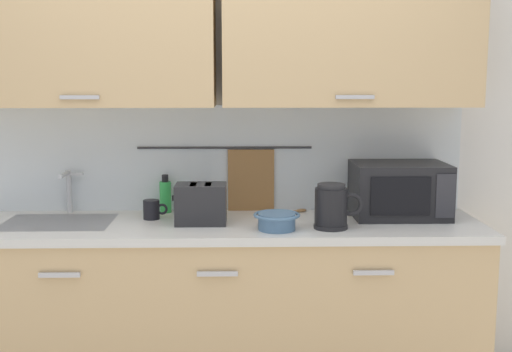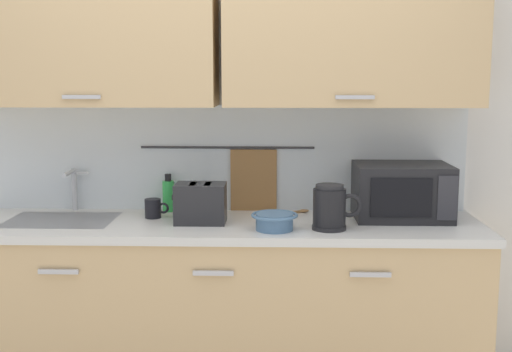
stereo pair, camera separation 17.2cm
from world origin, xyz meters
name	(u,v)px [view 2 (the right image)]	position (x,y,z in m)	size (l,w,h in m)	color
counter_unit	(218,310)	(-0.01, 0.30, 0.46)	(2.53, 0.64, 0.90)	tan
back_wall_assembly	(222,91)	(0.00, 0.53, 1.52)	(3.70, 0.41, 2.50)	silver
sink_faucet	(73,184)	(-0.78, 0.53, 1.04)	(0.09, 0.17, 0.22)	#B2B5BA
microwave	(402,191)	(0.89, 0.41, 1.04)	(0.46, 0.35, 0.27)	black
electric_kettle	(330,208)	(0.52, 0.16, 1.00)	(0.23, 0.16, 0.21)	black
dish_soap_bottle	(168,195)	(-0.28, 0.54, 0.99)	(0.06, 0.06, 0.20)	green
mug_near_sink	(154,208)	(-0.33, 0.38, 0.95)	(0.12, 0.08, 0.09)	black
mixing_bowl	(274,220)	(0.27, 0.14, 0.94)	(0.21, 0.21, 0.08)	#4C7093
toaster	(201,203)	(-0.09, 0.28, 1.00)	(0.26, 0.17, 0.19)	#232326
wooden_spoon	(292,212)	(0.36, 0.50, 0.91)	(0.25, 0.17, 0.01)	#9E7042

